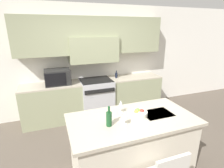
# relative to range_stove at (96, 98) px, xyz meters

# --- Properties ---
(ground_plane) EXTENTS (10.00, 10.00, 0.00)m
(ground_plane) POSITION_rel_range_stove_xyz_m (0.00, -1.71, -0.47)
(ground_plane) COLOR brown
(back_cabinetry) EXTENTS (10.00, 0.46, 2.70)m
(back_cabinetry) POSITION_rel_range_stove_xyz_m (0.00, 0.27, 1.13)
(back_cabinetry) COLOR silver
(back_cabinetry) RESTS_ON ground_plane
(back_counter) EXTENTS (3.46, 0.62, 0.92)m
(back_counter) POSITION_rel_range_stove_xyz_m (0.00, 0.02, -0.01)
(back_counter) COLOR gray
(back_counter) RESTS_ON ground_plane
(range_stove) EXTENTS (0.78, 0.70, 0.94)m
(range_stove) POSITION_rel_range_stove_xyz_m (0.00, 0.00, 0.00)
(range_stove) COLOR #B7B7BC
(range_stove) RESTS_ON ground_plane
(microwave) EXTENTS (0.56, 0.43, 0.34)m
(microwave) POSITION_rel_range_stove_xyz_m (-0.88, 0.02, 0.62)
(microwave) COLOR black
(microwave) RESTS_ON back_counter
(kitchen_island) EXTENTS (1.82, 0.94, 0.92)m
(kitchen_island) POSITION_rel_range_stove_xyz_m (0.00, -2.00, -0.00)
(kitchen_island) COLOR beige
(kitchen_island) RESTS_ON ground_plane
(wine_bottle) EXTENTS (0.08, 0.08, 0.27)m
(wine_bottle) POSITION_rel_range_stove_xyz_m (-0.38, -2.08, 0.56)
(wine_bottle) COLOR #194723
(wine_bottle) RESTS_ON kitchen_island
(wine_glass_near) EXTENTS (0.08, 0.08, 0.20)m
(wine_glass_near) POSITION_rel_range_stove_xyz_m (-0.18, -2.13, 0.59)
(wine_glass_near) COLOR white
(wine_glass_near) RESTS_ON kitchen_island
(wine_glass_far) EXTENTS (0.08, 0.08, 0.20)m
(wine_glass_far) POSITION_rel_range_stove_xyz_m (-0.09, -1.79, 0.59)
(wine_glass_far) COLOR white
(wine_glass_far) RESTS_ON kitchen_island
(fruit_bowl) EXTENTS (0.25, 0.25, 0.10)m
(fruit_bowl) POSITION_rel_range_stove_xyz_m (0.12, -1.96, 0.50)
(fruit_bowl) COLOR silver
(fruit_bowl) RESTS_ON kitchen_island
(oil_bottle_on_counter) EXTENTS (0.06, 0.06, 0.19)m
(oil_bottle_on_counter) POSITION_rel_range_stove_xyz_m (0.56, 0.06, 0.52)
(oil_bottle_on_counter) COLOR black
(oil_bottle_on_counter) RESTS_ON back_counter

